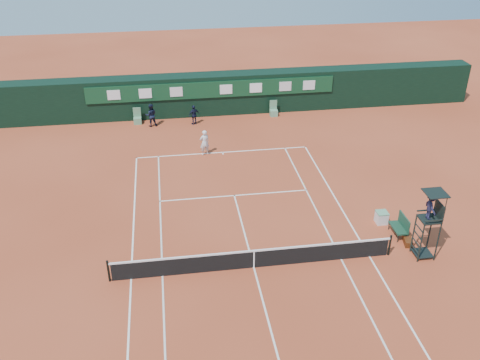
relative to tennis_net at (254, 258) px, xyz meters
name	(u,v)px	position (x,y,z in m)	size (l,w,h in m)	color
ground	(254,267)	(0.00, 0.00, -0.51)	(90.00, 90.00, 0.00)	#B54A2A
court_lines	(254,267)	(0.00, 0.00, -0.50)	(11.05, 23.85, 0.01)	white
tennis_net	(254,258)	(0.00, 0.00, 0.00)	(12.90, 0.10, 1.10)	black
back_wall	(211,94)	(0.00, 18.74, 1.00)	(40.00, 1.65, 3.00)	black
linesman_chair_left	(138,119)	(-5.50, 17.48, -0.19)	(0.55, 0.50, 1.15)	#5D8F67
linesman_chair_right	(274,112)	(4.50, 17.48, -0.19)	(0.55, 0.50, 1.15)	#60936F
umpire_chair	(431,211)	(7.92, -0.29, 1.95)	(0.96, 0.95, 3.42)	black
player_bench	(401,225)	(7.55, 1.43, 0.09)	(0.56, 1.20, 1.10)	#173A27
tennis_bag	(408,241)	(7.66, 0.71, -0.36)	(0.35, 0.80, 0.30)	black
cooler	(381,217)	(7.07, 2.63, -0.18)	(0.57, 0.57, 0.65)	silver
tennis_ball	(304,184)	(4.16, 7.08, -0.48)	(0.07, 0.07, 0.07)	yellow
player	(204,143)	(-1.16, 11.76, 0.33)	(0.61, 0.40, 1.68)	silver
ball_kid_left	(151,115)	(-4.50, 16.87, 0.32)	(0.81, 0.63, 1.66)	black
ball_kid_right	(194,115)	(-1.46, 16.74, 0.21)	(0.84, 0.35, 1.43)	black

